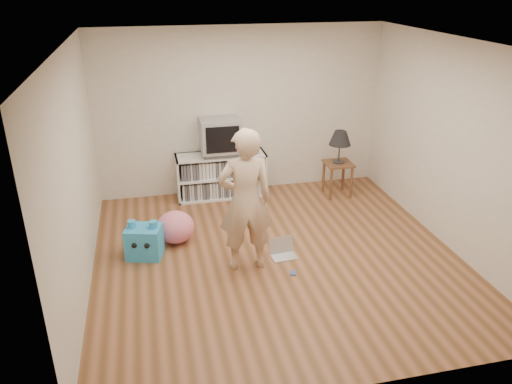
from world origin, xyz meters
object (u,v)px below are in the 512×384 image
object	(u,v)px
person	(245,201)
crt_tv	(220,135)
side_table	(338,171)
laptop	(283,251)
table_lamp	(340,139)
plush_pink	(175,227)
plush_blue	(144,241)
media_unit	(221,175)
dvd_deck	(220,152)

from	to	relation	value
person	crt_tv	bearing A→B (deg)	-90.66
person	side_table	bearing A→B (deg)	-135.58
crt_tv	person	distance (m)	2.15
crt_tv	laptop	world-z (taller)	crt_tv
laptop	table_lamp	bearing A→B (deg)	44.85
table_lamp	laptop	distance (m)	2.29
plush_pink	plush_blue	bearing A→B (deg)	-144.01
media_unit	side_table	world-z (taller)	media_unit
table_lamp	plush_pink	bearing A→B (deg)	-159.82
dvd_deck	table_lamp	xyz separation A→B (m)	(1.81, -0.37, 0.21)
side_table	table_lamp	world-z (taller)	table_lamp
dvd_deck	laptop	size ratio (longest dim) A/B	1.32
person	laptop	distance (m)	0.97
plush_pink	crt_tv	bearing A→B (deg)	58.17
dvd_deck	crt_tv	bearing A→B (deg)	-90.00
crt_tv	table_lamp	size ratio (longest dim) A/B	1.17
dvd_deck	crt_tv	size ratio (longest dim) A/B	0.75
plush_blue	dvd_deck	bearing A→B (deg)	68.15
media_unit	table_lamp	size ratio (longest dim) A/B	2.72
plush_blue	media_unit	bearing A→B (deg)	68.41
laptop	dvd_deck	bearing A→B (deg)	97.49
laptop	crt_tv	bearing A→B (deg)	97.52
media_unit	laptop	distance (m)	2.09
media_unit	side_table	xyz separation A→B (m)	(1.81, -0.39, 0.07)
crt_tv	plush_blue	bearing A→B (deg)	-127.17
media_unit	crt_tv	size ratio (longest dim) A/B	2.33
plush_blue	plush_pink	size ratio (longest dim) A/B	1.00
crt_tv	plush_blue	size ratio (longest dim) A/B	1.20
media_unit	laptop	bearing A→B (deg)	-77.19
dvd_deck	laptop	bearing A→B (deg)	-77.09
dvd_deck	side_table	distance (m)	1.88
media_unit	table_lamp	bearing A→B (deg)	-12.02
dvd_deck	plush_pink	distance (m)	1.66
crt_tv	plush_pink	distance (m)	1.77
side_table	person	size ratio (longest dim) A/B	0.31
media_unit	laptop	world-z (taller)	media_unit
plush_blue	plush_pink	xyz separation A→B (m)	(0.41, 0.30, 0.00)
plush_pink	media_unit	bearing A→B (deg)	58.53
dvd_deck	plush_blue	bearing A→B (deg)	-127.11
plush_pink	dvd_deck	bearing A→B (deg)	58.23
plush_blue	laptop	bearing A→B (deg)	3.25
side_table	plush_blue	distance (m)	3.31
person	laptop	bearing A→B (deg)	-162.49
person	plush_blue	size ratio (longest dim) A/B	3.50
table_lamp	laptop	size ratio (longest dim) A/B	1.51
dvd_deck	side_table	bearing A→B (deg)	-11.54
media_unit	dvd_deck	distance (m)	0.39
crt_tv	side_table	xyz separation A→B (m)	(1.81, -0.37, -0.60)
media_unit	person	bearing A→B (deg)	-91.30
media_unit	plush_pink	world-z (taller)	media_unit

